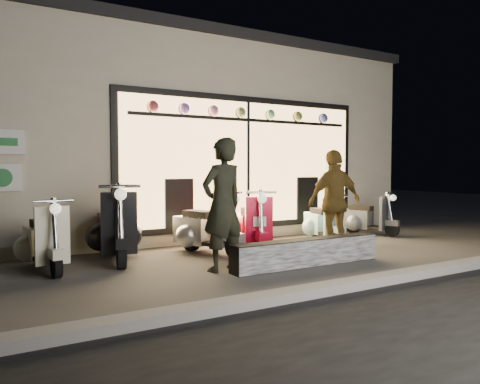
% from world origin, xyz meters
% --- Properties ---
extents(ground, '(40.00, 40.00, 0.00)m').
position_xyz_m(ground, '(0.00, 0.00, 0.00)').
color(ground, '#383533').
rests_on(ground, ground).
extents(kerb, '(40.00, 0.25, 0.12)m').
position_xyz_m(kerb, '(0.00, -2.00, 0.06)').
color(kerb, slate).
rests_on(kerb, ground).
extents(shop_building, '(10.20, 6.23, 4.20)m').
position_xyz_m(shop_building, '(0.00, 4.98, 2.10)').
color(shop_building, beige).
rests_on(shop_building, ground).
extents(graffiti_barrier, '(2.50, 0.28, 0.40)m').
position_xyz_m(graffiti_barrier, '(0.25, -0.65, 0.20)').
color(graffiti_barrier, black).
rests_on(graffiti_barrier, ground).
extents(scooter_silver, '(0.76, 1.43, 1.02)m').
position_xyz_m(scooter_silver, '(-0.64, 1.08, 0.41)').
color(scooter_silver, black).
rests_on(scooter_silver, ground).
extents(scooter_red, '(0.78, 1.43, 1.03)m').
position_xyz_m(scooter_red, '(0.29, 0.95, 0.41)').
color(scooter_red, black).
rests_on(scooter_red, ground).
extents(scooter_black, '(0.70, 1.63, 1.16)m').
position_xyz_m(scooter_black, '(-2.05, 1.33, 0.47)').
color(scooter_black, black).
rests_on(scooter_black, ground).
extents(scooter_cream, '(0.50, 1.39, 0.99)m').
position_xyz_m(scooter_cream, '(-3.14, 1.11, 0.40)').
color(scooter_cream, black).
rests_on(scooter_cream, ground).
extents(scooter_blue, '(0.59, 1.28, 0.91)m').
position_xyz_m(scooter_blue, '(2.02, 1.08, 0.36)').
color(scooter_blue, black).
rests_on(scooter_blue, ground).
extents(scooter_grey, '(0.71, 1.23, 0.89)m').
position_xyz_m(scooter_grey, '(3.37, 1.32, 0.36)').
color(scooter_grey, black).
rests_on(scooter_grey, ground).
extents(man, '(0.76, 0.57, 1.87)m').
position_xyz_m(man, '(-0.99, -0.32, 0.94)').
color(man, black).
rests_on(man, ground).
extents(woman, '(1.05, 0.49, 1.76)m').
position_xyz_m(woman, '(1.27, -0.11, 0.88)').
color(woman, brown).
rests_on(woman, ground).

